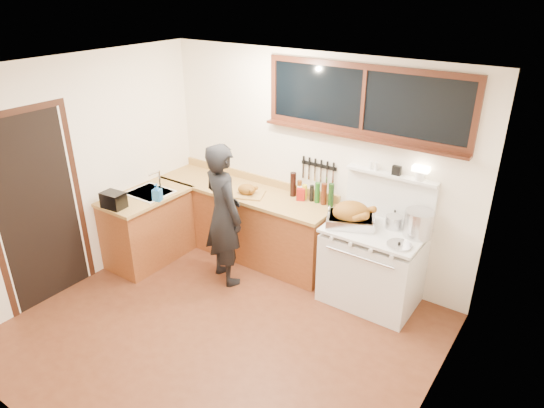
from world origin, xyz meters
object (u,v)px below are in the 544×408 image
Objects in this scene: man at (223,215)px; roast_turkey at (351,216)px; vintage_stove at (373,264)px; cutting_board at (247,191)px.

man reaches higher than roast_turkey.
vintage_stove is 3.21× the size of cutting_board.
cutting_board is (-1.65, -0.08, 0.49)m from vintage_stove.
cutting_board is (-0.04, 0.51, 0.10)m from man.
man is at bearing -158.70° from roast_turkey.
cutting_board is 0.80× the size of roast_turkey.
man reaches higher than vintage_stove.
vintage_stove reaches higher than cutting_board.
cutting_board is at bearing -179.26° from roast_turkey.
roast_turkey is (-0.26, -0.06, 0.54)m from vintage_stove.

